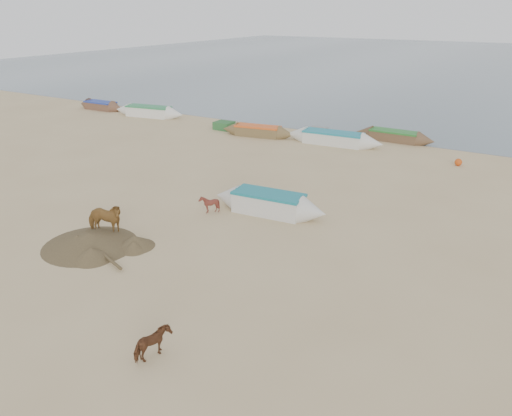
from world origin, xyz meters
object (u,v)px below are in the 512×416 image
Objects in this scene: near_canoe at (269,203)px; calf_right at (154,344)px; cow_adult at (105,219)px; calf_front at (209,204)px.

calf_right is at bearing -81.61° from near_canoe.
calf_right is at bearing -141.30° from cow_adult.
calf_front is 2.77m from near_canoe.
near_canoe is at bearing 114.71° from calf_front.
calf_right is (4.90, -9.28, 0.03)m from calf_front.
calf_right reaches higher than calf_front.
calf_right is 10.93m from near_canoe.
near_canoe is (4.63, 5.69, -0.24)m from cow_adult.
calf_front is 0.15× the size of near_canoe.
cow_adult is at bearing -133.91° from near_canoe.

